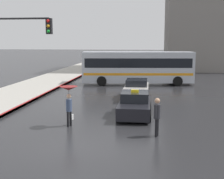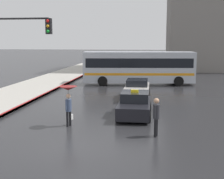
{
  "view_description": "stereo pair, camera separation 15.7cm",
  "coord_description": "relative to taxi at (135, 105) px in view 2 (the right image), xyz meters",
  "views": [
    {
      "loc": [
        2.92,
        -11.97,
        4.35
      ],
      "look_at": [
        0.63,
        6.9,
        1.4
      ],
      "focal_mm": 50.0,
      "sensor_mm": 36.0,
      "label": 1
    },
    {
      "loc": [
        3.08,
        -11.95,
        4.35
      ],
      "look_at": [
        0.63,
        6.9,
        1.4
      ],
      "focal_mm": 50.0,
      "sensor_mm": 36.0,
      "label": 2
    }
  ],
  "objects": [
    {
      "name": "traffic_light",
      "position": [
        -6.63,
        -2.16,
        3.42
      ],
      "size": [
        4.13,
        0.38,
        5.81
      ],
      "color": "black",
      "rests_on": "ground_plane"
    },
    {
      "name": "pedestrian_man",
      "position": [
        1.2,
        -3.87,
        0.42
      ],
      "size": [
        0.37,
        0.45,
        1.8
      ],
      "rotation": [
        0.0,
        0.0,
        -1.85
      ],
      "color": "black",
      "rests_on": "ground_plane"
    },
    {
      "name": "taxi",
      "position": [
        0.0,
        0.0,
        0.0
      ],
      "size": [
        1.91,
        4.15,
        1.57
      ],
      "rotation": [
        0.0,
        0.0,
        3.14
      ],
      "color": "black",
      "rests_on": "ground_plane"
    },
    {
      "name": "ground_plane",
      "position": [
        -2.09,
        -5.95,
        -0.65
      ],
      "size": [
        300.0,
        300.0,
        0.0
      ],
      "primitive_type": "plane",
      "color": "#262628"
    },
    {
      "name": "pedestrian_with_umbrella",
      "position": [
        -3.24,
        -2.68,
        0.96
      ],
      "size": [
        0.91,
        0.91,
        2.09
      ],
      "rotation": [
        0.0,
        0.0,
        1.15
      ],
      "color": "black",
      "rests_on": "ground_plane"
    },
    {
      "name": "sedan_red",
      "position": [
        -0.15,
        5.76,
        0.03
      ],
      "size": [
        1.91,
        4.58,
        1.45
      ],
      "rotation": [
        0.0,
        0.0,
        3.14
      ],
      "color": "#B7B2AD",
      "rests_on": "ground_plane"
    },
    {
      "name": "city_bus",
      "position": [
        -0.41,
        13.66,
        1.18
      ],
      "size": [
        11.23,
        3.63,
        3.3
      ],
      "rotation": [
        0.0,
        0.0,
        -1.47
      ],
      "color": "#B2B7C1",
      "rests_on": "ground_plane"
    }
  ]
}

